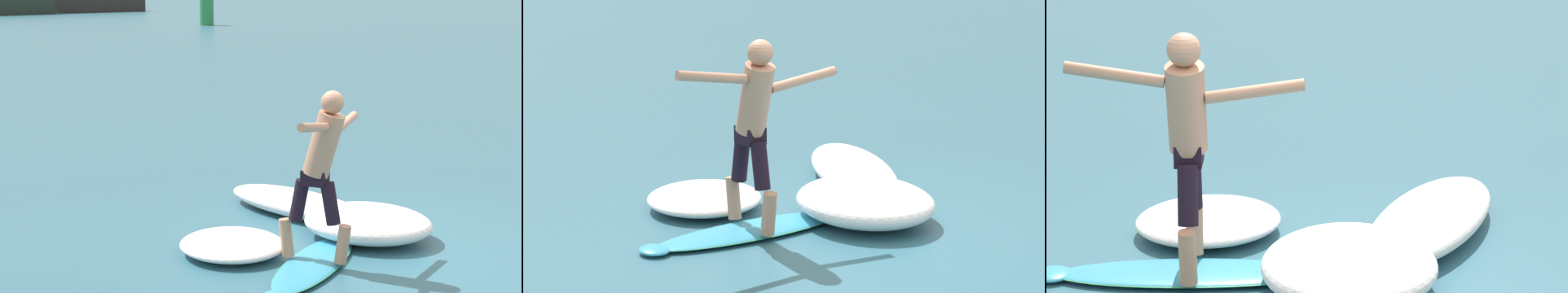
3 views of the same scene
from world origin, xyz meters
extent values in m
ellipsoid|color=#379DC4|center=(-1.08, 0.20, 0.04)|extent=(2.05, 1.50, 0.08)
ellipsoid|color=#379DC4|center=(-1.99, -0.31, 0.04)|extent=(0.40, 0.41, 0.07)
ellipsoid|color=#339E56|center=(-1.08, 0.20, 0.04)|extent=(2.07, 1.52, 0.04)
cone|color=black|center=(-0.36, 0.62, -0.06)|extent=(0.07, 0.07, 0.14)
cone|color=black|center=(-0.56, 0.68, -0.06)|extent=(0.07, 0.07, 0.14)
cone|color=black|center=(-0.41, 0.41, -0.06)|extent=(0.07, 0.07, 0.14)
cylinder|color=tan|center=(-0.93, -0.07, 0.28)|extent=(0.20, 0.22, 0.42)
cylinder|color=black|center=(-1.00, 0.05, 0.71)|extent=(0.24, 0.27, 0.46)
cylinder|color=tan|center=(-1.24, 0.48, 0.28)|extent=(0.20, 0.22, 0.42)
cylinder|color=black|center=(-1.17, 0.36, 0.71)|extent=(0.24, 0.27, 0.46)
cube|color=black|center=(-1.08, 0.20, 0.97)|extent=(0.30, 0.32, 0.16)
cylinder|color=tan|center=(-1.04, 0.13, 1.34)|extent=(0.46, 0.53, 0.72)
sphere|color=tan|center=(-1.00, 0.05, 1.78)|extent=(0.24, 0.24, 0.24)
cylinder|color=tan|center=(-0.58, 0.31, 1.47)|extent=(0.66, 0.42, 0.21)
cylinder|color=tan|center=(-1.44, -0.17, 1.60)|extent=(0.66, 0.42, 0.20)
ellipsoid|color=white|center=(0.06, 0.55, 0.20)|extent=(1.83, 1.93, 0.40)
ellipsoid|color=white|center=(0.12, 1.91, 0.15)|extent=(1.05, 2.31, 0.30)
ellipsoid|color=white|center=(-1.51, 1.09, 0.11)|extent=(1.42, 1.46, 0.22)
camera|label=1|loc=(-6.99, -6.40, 3.04)|focal=60.00mm
camera|label=2|loc=(-1.61, -10.97, 3.63)|focal=85.00mm
camera|label=3|loc=(3.80, -6.91, 3.50)|focal=85.00mm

